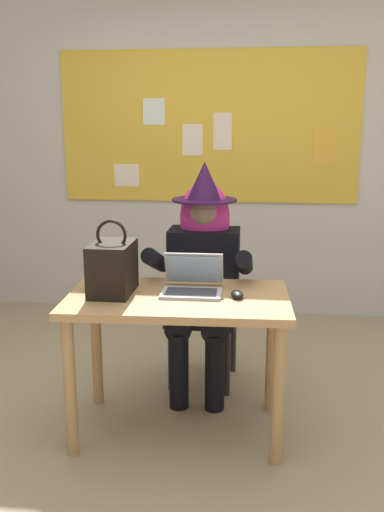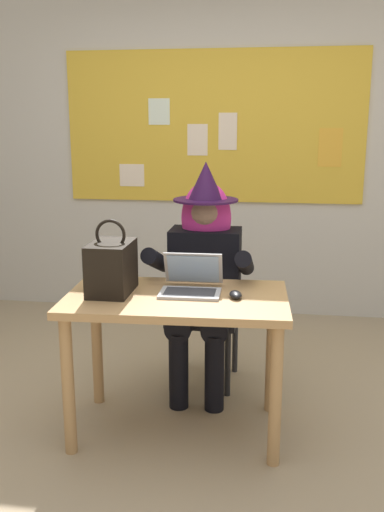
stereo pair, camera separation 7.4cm
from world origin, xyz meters
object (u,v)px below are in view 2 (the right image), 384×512
(laptop, at_px, (191,283))
(computer_mouse, at_px, (236,295))
(person_costumed, at_px, (204,263))
(handbag, at_px, (112,267))
(chair_at_desk, at_px, (207,300))
(desk_main, at_px, (177,317))

(laptop, height_order, computer_mouse, laptop)
(person_costumed, bearing_deg, handbag, -35.76)
(laptop, relative_size, computer_mouse, 2.98)
(chair_at_desk, bearing_deg, computer_mouse, 21.25)
(computer_mouse, bearing_deg, chair_at_desk, 95.41)
(person_costumed, distance_m, handbag, 0.70)
(computer_mouse, bearing_deg, handbag, 167.21)
(person_costumed, bearing_deg, desk_main, -7.15)
(computer_mouse, relative_size, handbag, 0.28)
(chair_at_desk, xyz_separation_m, laptop, (-0.01, -0.61, 0.29))
(person_costumed, bearing_deg, laptop, -0.68)
(laptop, height_order, handbag, handbag)
(desk_main, bearing_deg, computer_mouse, -0.29)
(desk_main, relative_size, person_costumed, 0.83)
(chair_at_desk, bearing_deg, laptop, 2.34)
(handbag, bearing_deg, desk_main, -0.32)
(laptop, bearing_deg, desk_main, -131.76)
(computer_mouse, height_order, handbag, handbag)
(person_costumed, bearing_deg, computer_mouse, 21.94)
(desk_main, relative_size, chair_at_desk, 1.26)
(desk_main, height_order, chair_at_desk, chair_at_desk)
(chair_at_desk, bearing_deg, person_costumed, 1.14)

